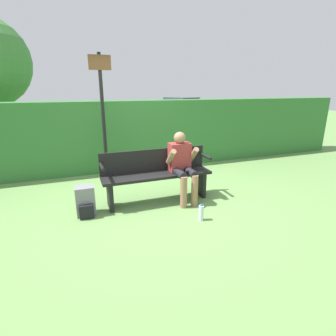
{
  "coord_description": "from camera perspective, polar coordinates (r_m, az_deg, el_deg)",
  "views": [
    {
      "loc": [
        -1.28,
        -3.93,
        1.86
      ],
      "look_at": [
        0.15,
        -0.1,
        0.6
      ],
      "focal_mm": 28.0,
      "sensor_mm": 36.0,
      "label": 1
    }
  ],
  "objects": [
    {
      "name": "ground_plane",
      "position": [
        4.53,
        -2.24,
        -7.17
      ],
      "size": [
        40.0,
        40.0,
        0.0
      ],
      "primitive_type": "plane",
      "color": "#668E4C"
    },
    {
      "name": "hedge_back",
      "position": [
        6.32,
        -8.53,
        7.13
      ],
      "size": [
        12.0,
        0.59,
        1.58
      ],
      "color": "#337033",
      "rests_on": "ground"
    },
    {
      "name": "park_bench",
      "position": [
        4.41,
        -2.54,
        -1.2
      ],
      "size": [
        1.84,
        0.41,
        0.87
      ],
      "color": "black",
      "rests_on": "ground"
    },
    {
      "name": "person_seated",
      "position": [
        4.38,
        3.08,
        1.05
      ],
      "size": [
        0.49,
        0.58,
        1.16
      ],
      "color": "#993333",
      "rests_on": "ground"
    },
    {
      "name": "backpack",
      "position": [
        4.17,
        -17.53,
        -7.01
      ],
      "size": [
        0.28,
        0.3,
        0.45
      ],
      "color": "slate",
      "rests_on": "ground"
    },
    {
      "name": "water_bottle",
      "position": [
        3.89,
        7.22,
        -9.64
      ],
      "size": [
        0.07,
        0.07,
        0.25
      ],
      "color": "silver",
      "rests_on": "ground"
    },
    {
      "name": "signpost",
      "position": [
        5.44,
        -14.01,
        12.15
      ],
      "size": [
        0.42,
        0.09,
        2.5
      ],
      "color": "black",
      "rests_on": "ground"
    },
    {
      "name": "parked_car",
      "position": [
        17.73,
        2.88,
        12.99
      ],
      "size": [
        2.95,
        4.29,
        1.28
      ],
      "rotation": [
        0.0,
        0.0,
        1.92
      ],
      "color": "maroon",
      "rests_on": "ground"
    }
  ]
}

